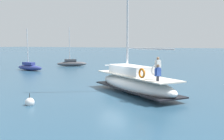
% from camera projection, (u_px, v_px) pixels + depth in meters
% --- Properties ---
extents(ground_plane, '(400.00, 400.00, 0.00)m').
position_uv_depth(ground_plane, '(115.00, 92.00, 22.08)').
color(ground_plane, '#284C66').
extents(main_sailboat, '(7.81, 9.04, 13.73)m').
position_uv_depth(main_sailboat, '(134.00, 82.00, 21.33)').
color(main_sailboat, white).
rests_on(main_sailboat, ground).
extents(moored_sloop_far, '(1.94, 5.08, 6.06)m').
position_uv_depth(moored_sloop_far, '(30.00, 67.00, 39.23)').
color(moored_sloop_far, navy).
rests_on(moored_sloop_far, ground).
extents(moored_ketch_distant, '(3.76, 4.92, 6.70)m').
position_uv_depth(moored_ketch_distant, '(72.00, 63.00, 46.41)').
color(moored_ketch_distant, '#4C4C51').
rests_on(moored_ketch_distant, ground).
extents(mooring_buoy, '(0.60, 0.60, 0.90)m').
position_uv_depth(mooring_buoy, '(30.00, 102.00, 17.34)').
color(mooring_buoy, silver).
rests_on(mooring_buoy, ground).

